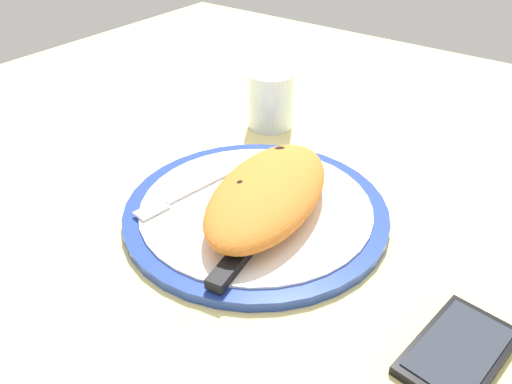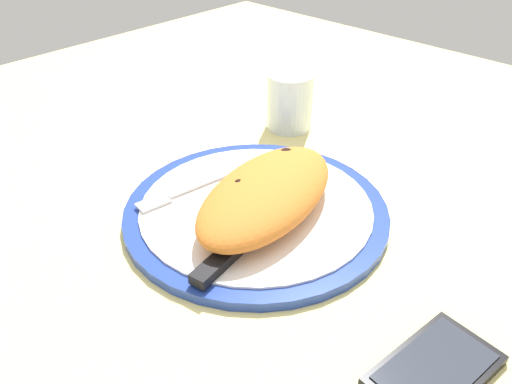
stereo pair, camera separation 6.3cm
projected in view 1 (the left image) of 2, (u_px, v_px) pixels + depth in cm
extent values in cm
cube|color=#E5D684|center=(256.00, 225.00, 66.09)|extent=(150.00, 150.00, 3.00)
cylinder|color=#233D99|center=(256.00, 211.00, 64.91)|extent=(32.59, 32.59, 1.23)
cylinder|color=white|center=(256.00, 206.00, 64.49)|extent=(28.60, 28.60, 0.30)
ellipsoid|color=orange|center=(270.00, 192.00, 62.43)|extent=(25.74, 16.82, 5.04)
ellipsoid|color=black|center=(246.00, 185.00, 59.99)|extent=(2.40, 2.40, 0.61)
ellipsoid|color=black|center=(268.00, 175.00, 61.49)|extent=(2.42, 2.28, 0.67)
ellipsoid|color=black|center=(280.00, 150.00, 67.60)|extent=(2.09, 1.98, 0.61)
cube|color=silver|center=(206.00, 184.00, 68.14)|extent=(12.97, 2.87, 0.40)
cube|color=silver|center=(152.00, 211.00, 63.17)|extent=(4.29, 2.79, 0.40)
cube|color=silver|center=(276.00, 213.00, 62.77)|extent=(12.43, 3.60, 0.40)
cube|color=black|center=(234.00, 262.00, 54.84)|extent=(8.72, 3.37, 1.20)
cube|color=black|center=(458.00, 352.00, 47.16)|extent=(12.76, 8.40, 1.00)
cube|color=#2D333D|center=(459.00, 348.00, 46.84)|extent=(11.21, 7.19, 0.16)
cylinder|color=silver|center=(271.00, 100.00, 83.50)|extent=(7.25, 7.25, 9.01)
cylinder|color=silver|center=(271.00, 113.00, 84.72)|extent=(6.67, 6.67, 4.20)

